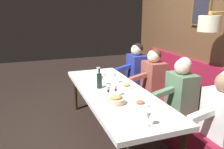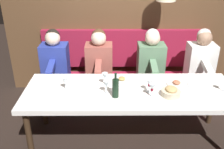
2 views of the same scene
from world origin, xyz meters
The scene contains 18 objects.
ground_plane centered at (0.00, 0.00, 0.00)m, with size 12.00×12.00×0.00m, color black.
dining_table centered at (0.00, 0.00, 0.68)m, with size 0.90×2.56×0.74m.
banquette_bench centered at (0.89, 0.00, 0.23)m, with size 0.52×2.76×0.45m, color maroon.
back_wall_panel centered at (1.46, -0.01, 1.37)m, with size 0.59×3.96×2.90m.
diner_nearest centered at (0.88, -1.13, 0.82)m, with size 0.60×0.40×0.79m.
diner_near centered at (0.88, -0.37, 0.82)m, with size 0.60×0.40×0.79m.
diner_middle centered at (0.88, 0.41, 0.82)m, with size 0.60×0.40×0.79m.
diner_far centered at (0.88, 1.08, 0.82)m, with size 0.60×0.40×0.79m.
place_setting_0 centered at (0.24, 0.10, 0.75)m, with size 0.24×0.32×0.05m.
place_setting_1 centered at (0.13, -0.58, 0.75)m, with size 0.24×0.32×0.05m.
wine_glass_0 centered at (-0.05, -1.11, 0.86)m, with size 0.07×0.07×0.16m.
wine_glass_1 centered at (-0.06, -0.21, 0.86)m, with size 0.07×0.07×0.16m.
wine_glass_2 centered at (-0.09, 0.29, 0.86)m, with size 0.07×0.07×0.16m.
wine_glass_3 centered at (0.00, 0.78, 0.86)m, with size 0.07×0.07×0.16m.
wine_glass_4 centered at (-0.17, -0.23, 0.86)m, with size 0.07×0.07×0.16m.
wine_glass_5 centered at (0.13, 0.31, 0.86)m, with size 0.07×0.07×0.16m.
wine_bottle centered at (-0.16, 0.19, 0.86)m, with size 0.08×0.08×0.30m.
bread_bowl centered at (-0.14, -0.45, 0.79)m, with size 0.22×0.22×0.12m.
Camera 1 is at (-1.10, -2.94, 1.88)m, focal length 36.96 mm.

